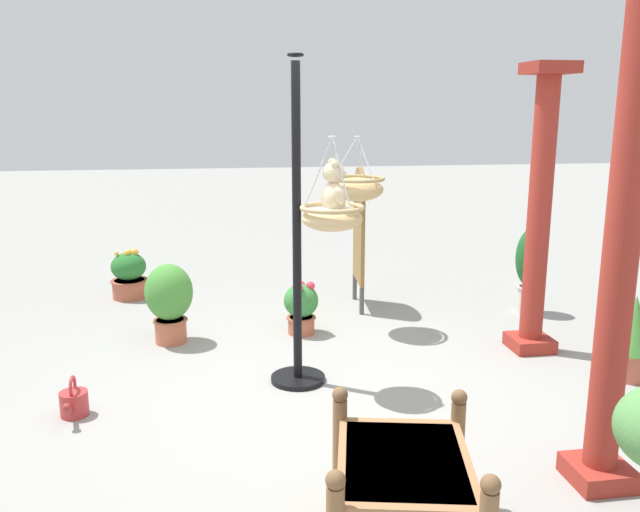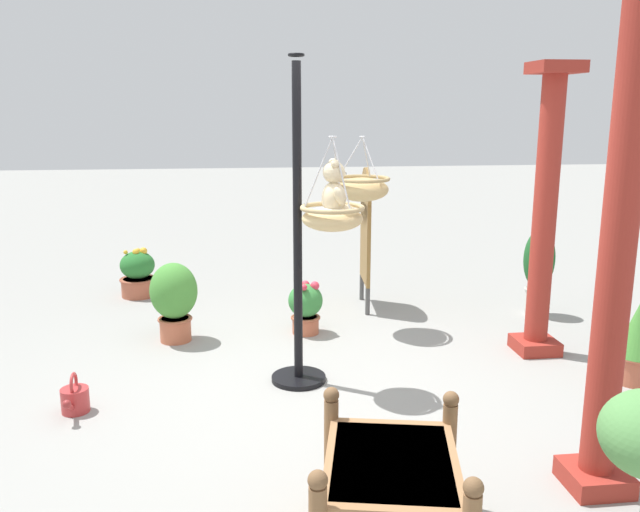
% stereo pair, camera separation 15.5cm
% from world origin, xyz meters
% --- Properties ---
extents(ground_plane, '(40.00, 40.00, 0.00)m').
position_xyz_m(ground_plane, '(0.00, 0.00, 0.00)').
color(ground_plane, gray).
extents(display_pole_central, '(0.44, 0.44, 2.55)m').
position_xyz_m(display_pole_central, '(-0.22, -0.09, 0.81)').
color(display_pole_central, black).
rests_on(display_pole_central, ground).
extents(hanging_basket_with_teddy, '(0.49, 0.49, 0.71)m').
position_xyz_m(hanging_basket_with_teddy, '(-0.07, 0.16, 1.37)').
color(hanging_basket_with_teddy, tan).
extents(teddy_bear, '(0.29, 0.27, 0.43)m').
position_xyz_m(teddy_bear, '(-0.07, 0.19, 1.56)').
color(teddy_bear, beige).
extents(hanging_basket_left_high, '(0.54, 0.54, 0.62)m').
position_xyz_m(hanging_basket_left_high, '(-1.45, 0.64, 1.42)').
color(hanging_basket_left_high, tan).
extents(greenhouse_pillar_left, '(0.36, 0.36, 3.09)m').
position_xyz_m(greenhouse_pillar_left, '(1.53, 1.49, 1.50)').
color(greenhouse_pillar_left, '#9E2D23').
rests_on(greenhouse_pillar_left, ground).
extents(greenhouse_pillar_right, '(0.39, 0.39, 2.54)m').
position_xyz_m(greenhouse_pillar_right, '(-0.61, 2.11, 1.22)').
color(greenhouse_pillar_right, '#9E2D23').
rests_on(greenhouse_pillar_right, ground).
extents(wooden_planter_box, '(1.05, 0.89, 0.68)m').
position_xyz_m(wooden_planter_box, '(1.94, 0.18, 0.27)').
color(wooden_planter_box, '#9E7047').
rests_on(wooden_planter_box, ground).
extents(potted_plant_fern_front, '(0.43, 0.43, 0.58)m').
position_xyz_m(potted_plant_fern_front, '(-2.91, -1.74, 0.27)').
color(potted_plant_fern_front, '#AD563D').
rests_on(potted_plant_fern_front, ground).
extents(potted_plant_bushy_green, '(0.44, 0.44, 0.76)m').
position_xyz_m(potted_plant_bushy_green, '(-1.30, -1.16, 0.42)').
color(potted_plant_bushy_green, '#BC6042').
rests_on(potted_plant_bushy_green, ground).
extents(potted_plant_small_succulent, '(0.32, 0.32, 0.93)m').
position_xyz_m(potted_plant_small_succulent, '(-1.65, 2.59, 0.51)').
color(potted_plant_small_succulent, beige).
rests_on(potted_plant_small_succulent, ground).
extents(potted_plant_conical_shrub, '(0.34, 0.34, 0.53)m').
position_xyz_m(potted_plant_conical_shrub, '(-1.36, 0.09, 0.27)').
color(potted_plant_conical_shrub, '#BC6042').
rests_on(potted_plant_conical_shrub, ground).
extents(potted_plant_trailing_ivy, '(0.34, 0.34, 0.70)m').
position_xyz_m(potted_plant_trailing_ivy, '(0.14, 2.60, 0.36)').
color(potted_plant_trailing_ivy, '#AD563D').
rests_on(potted_plant_trailing_ivy, ground).
extents(display_sign_board, '(0.65, 0.09, 1.55)m').
position_xyz_m(display_sign_board, '(-2.16, 0.82, 0.92)').
color(display_sign_board, olive).
rests_on(display_sign_board, ground).
extents(watering_can, '(0.35, 0.20, 0.30)m').
position_xyz_m(watering_can, '(0.16, -1.75, 0.10)').
color(watering_can, '#B23333').
rests_on(watering_can, ground).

